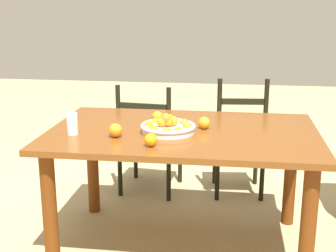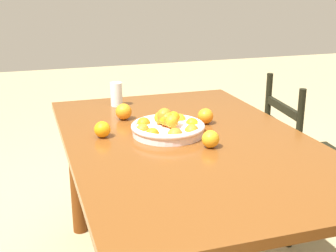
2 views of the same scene
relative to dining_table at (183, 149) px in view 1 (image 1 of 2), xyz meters
name	(u,v)px [view 1 (image 1 of 2)]	position (x,y,z in m)	size (l,w,h in m)	color
ground_plane	(182,245)	(0.00, 0.00, -0.66)	(12.00, 12.00, 0.00)	tan
dining_table	(183,149)	(0.00, 0.00, 0.00)	(1.62, 1.04, 0.77)	brown
chair_near_window	(239,141)	(0.36, 0.90, -0.21)	(0.44, 0.44, 0.97)	black
chair_by_cabinet	(149,141)	(-0.36, 0.86, -0.22)	(0.51, 0.51, 0.91)	black
fruit_bowl	(168,127)	(-0.08, -0.07, 0.16)	(0.33, 0.33, 0.12)	silver
orange_loose_0	(204,123)	(0.12, 0.05, 0.16)	(0.07, 0.07, 0.07)	orange
orange_loose_1	(151,140)	(-0.14, -0.35, 0.15)	(0.07, 0.07, 0.07)	orange
orange_loose_2	(115,130)	(-0.37, -0.20, 0.16)	(0.08, 0.08, 0.08)	orange
orange_loose_3	(157,117)	(-0.18, 0.15, 0.16)	(0.07, 0.07, 0.07)	orange
drinking_glass	(72,124)	(-0.63, -0.18, 0.18)	(0.06, 0.06, 0.13)	silver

